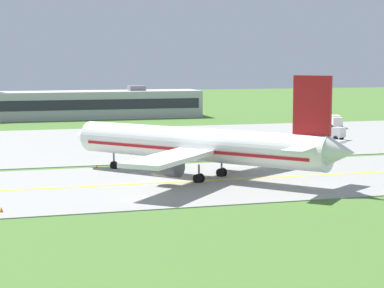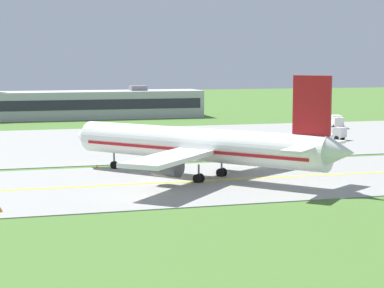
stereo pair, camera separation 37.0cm
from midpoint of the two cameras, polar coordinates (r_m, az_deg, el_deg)
name	(u,v)px [view 1 (the left image)]	position (r m, az deg, el deg)	size (l,w,h in m)	color
ground_plane	(158,184)	(82.79, -2.88, -3.23)	(500.00, 500.00, 0.00)	#47702D
taxiway_strip	(158,184)	(82.78, -2.88, -3.19)	(240.00, 28.00, 0.10)	gray
apron_pad	(157,141)	(125.52, -2.88, 0.23)	(140.00, 52.00, 0.10)	gray
taxiway_centreline	(158,183)	(82.77, -2.88, -3.16)	(220.00, 0.60, 0.01)	yellow
airplane_lead	(200,145)	(85.66, 0.52, -0.09)	(29.61, 32.71, 12.70)	white
service_truck_baggage	(333,133)	(129.98, 11.16, 0.83)	(5.02, 6.55, 2.59)	silver
service_truck_fuel	(335,121)	(153.28, 11.37, 1.85)	(3.66, 6.33, 2.60)	silver
terminal_building	(96,104)	(177.06, -7.82, 3.17)	(52.05, 11.66, 7.90)	#B2B2B7
traffic_cone_near_edge	(1,210)	(69.50, -15.23, -5.15)	(0.44, 0.44, 0.60)	orange
traffic_cone_mid_edge	(97,167)	(94.77, -7.78, -1.82)	(0.44, 0.44, 0.60)	orange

